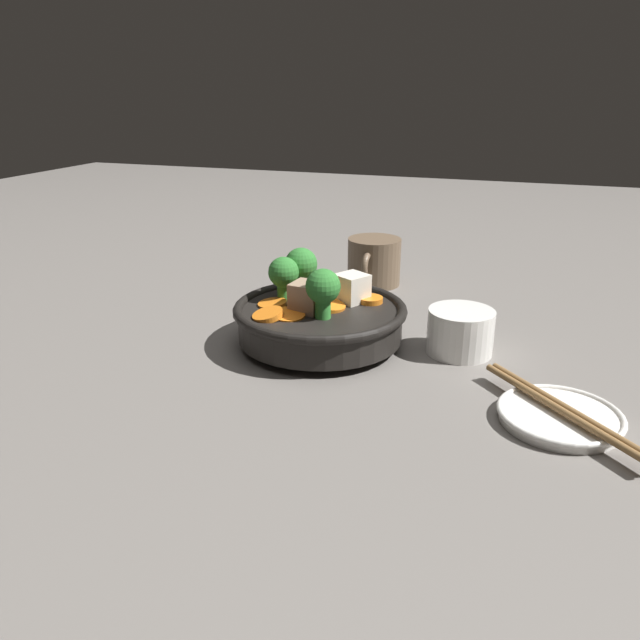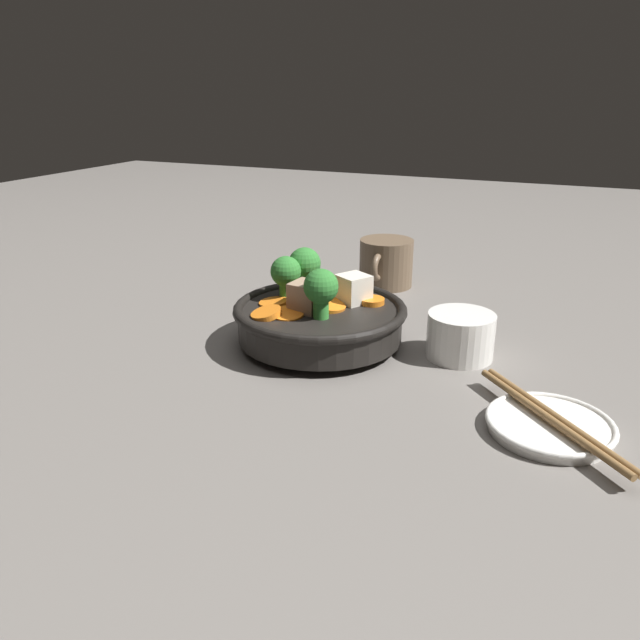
{
  "view_description": "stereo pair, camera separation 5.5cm",
  "coord_description": "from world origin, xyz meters",
  "px_view_note": "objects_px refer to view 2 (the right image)",
  "views": [
    {
      "loc": [
        0.68,
        0.24,
        0.31
      ],
      "look_at": [
        0.0,
        0.0,
        0.03
      ],
      "focal_mm": 35.0,
      "sensor_mm": 36.0,
      "label": 1
    },
    {
      "loc": [
        0.66,
        0.29,
        0.31
      ],
      "look_at": [
        0.0,
        0.0,
        0.03
      ],
      "focal_mm": 35.0,
      "sensor_mm": 36.0,
      "label": 2
    }
  ],
  "objects_px": {
    "stirfry_bowl": "(319,315)",
    "tea_cup": "(460,335)",
    "dark_mug": "(385,263)",
    "chopsticks_pair": "(551,417)",
    "side_saucer": "(550,425)"
  },
  "relations": [
    {
      "from": "dark_mug",
      "to": "chopsticks_pair",
      "type": "height_order",
      "value": "dark_mug"
    },
    {
      "from": "dark_mug",
      "to": "chopsticks_pair",
      "type": "distance_m",
      "value": 0.47
    },
    {
      "from": "stirfry_bowl",
      "to": "tea_cup",
      "type": "height_order",
      "value": "stirfry_bowl"
    },
    {
      "from": "dark_mug",
      "to": "chopsticks_pair",
      "type": "relative_size",
      "value": 0.68
    },
    {
      "from": "tea_cup",
      "to": "side_saucer",
      "type": "bearing_deg",
      "value": 39.38
    },
    {
      "from": "stirfry_bowl",
      "to": "dark_mug",
      "type": "xyz_separation_m",
      "value": [
        -0.26,
        0.0,
        -0.0
      ]
    },
    {
      "from": "stirfry_bowl",
      "to": "tea_cup",
      "type": "xyz_separation_m",
      "value": [
        -0.03,
        0.17,
        -0.01
      ]
    },
    {
      "from": "stirfry_bowl",
      "to": "chopsticks_pair",
      "type": "xyz_separation_m",
      "value": [
        0.11,
        0.28,
        -0.02
      ]
    },
    {
      "from": "stirfry_bowl",
      "to": "side_saucer",
      "type": "bearing_deg",
      "value": 69.0
    },
    {
      "from": "stirfry_bowl",
      "to": "dark_mug",
      "type": "bearing_deg",
      "value": 179.95
    },
    {
      "from": "side_saucer",
      "to": "chopsticks_pair",
      "type": "relative_size",
      "value": 0.76
    },
    {
      "from": "stirfry_bowl",
      "to": "dark_mug",
      "type": "relative_size",
      "value": 2.01
    },
    {
      "from": "stirfry_bowl",
      "to": "chopsticks_pair",
      "type": "height_order",
      "value": "stirfry_bowl"
    },
    {
      "from": "side_saucer",
      "to": "chopsticks_pair",
      "type": "xyz_separation_m",
      "value": [
        0.0,
        0.0,
        0.01
      ]
    },
    {
      "from": "stirfry_bowl",
      "to": "tea_cup",
      "type": "bearing_deg",
      "value": 99.94
    }
  ]
}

